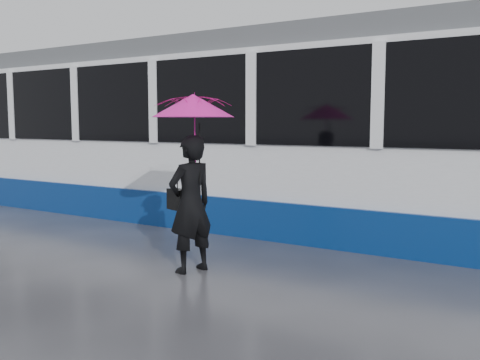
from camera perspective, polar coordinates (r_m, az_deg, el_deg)
The scene contains 6 objects.
ground at distance 7.28m, azimuth -0.77°, elevation -8.46°, with size 90.00×90.00×0.00m, color #2A292E.
rails at distance 9.42m, azimuth 7.53°, elevation -5.09°, with size 34.00×1.51×0.02m.
tram at distance 11.47m, azimuth -10.75°, elevation 5.03°, with size 26.00×2.56×3.35m.
woman at distance 6.56m, azimuth -5.28°, elevation -2.58°, with size 0.61×0.40×1.68m, color black.
umbrella at distance 6.46m, azimuth -5.02°, elevation 6.21°, with size 1.23×1.23×1.14m.
handbag at distance 6.71m, azimuth -6.68°, elevation -2.06°, with size 0.33×0.21×0.44m.
Camera 1 is at (3.83, -5.92, 1.83)m, focal length 40.00 mm.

